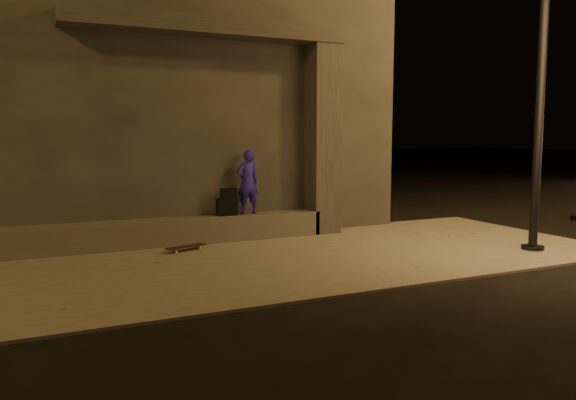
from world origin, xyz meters
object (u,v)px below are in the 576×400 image
skateboarder (248,182)px  backpack (227,206)px  column (323,140)px  skateboard (186,247)px  street_lamp_0 (544,13)px

skateboarder → backpack: (-0.41, 0.00, -0.41)m
column → skateboard: bearing=-167.3°
skateboarder → skateboard: skateboarder is taller
skateboarder → skateboard: (-1.34, -0.65, -0.97)m
skateboard → street_lamp_0: 6.87m
skateboarder → backpack: skateboarder is taller
backpack → street_lamp_0: size_ratio=0.08×
skateboard → backpack: bearing=17.4°
skateboard → street_lamp_0: bearing=-41.3°
backpack → street_lamp_0: bearing=-28.1°
street_lamp_0 → column: bearing=128.5°
street_lamp_0 → backpack: bearing=145.5°
skateboarder → skateboard: size_ratio=1.64×
skateboarder → column: bearing=176.9°
skateboarder → street_lamp_0: street_lamp_0 is taller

